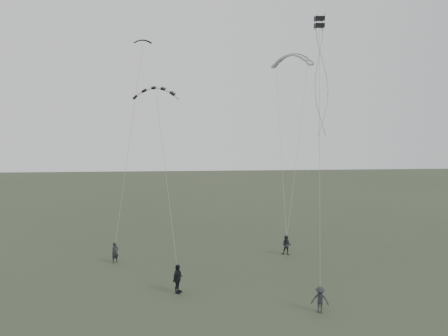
{
  "coord_description": "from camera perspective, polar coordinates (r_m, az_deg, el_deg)",
  "views": [
    {
      "loc": [
        -0.98,
        -26.4,
        10.54
      ],
      "look_at": [
        1.51,
        5.41,
        7.25
      ],
      "focal_mm": 35.0,
      "sensor_mm": 36.0,
      "label": 1
    }
  ],
  "objects": [
    {
      "name": "kite_box",
      "position": [
        30.46,
        12.34,
        18.12
      ],
      "size": [
        0.62,
        0.67,
        0.74
      ],
      "primitive_type": null,
      "rotation": [
        0.08,
        0.0,
        -0.04
      ],
      "color": "black",
      "rests_on": "flyer_far"
    },
    {
      "name": "flyer_center",
      "position": [
        28.11,
        -6.09,
        -14.19
      ],
      "size": [
        0.85,
        1.15,
        1.82
      ],
      "primitive_type": "imported",
      "rotation": [
        0.0,
        0.0,
        1.13
      ],
      "color": "black",
      "rests_on": "ground"
    },
    {
      "name": "ground",
      "position": [
        28.45,
        -2.26,
        -15.87
      ],
      "size": [
        140.0,
        140.0,
        0.0
      ],
      "primitive_type": "plane",
      "color": "#36422B",
      "rests_on": "ground"
    },
    {
      "name": "kite_dark_small",
      "position": [
        39.33,
        -10.58,
        16.09
      ],
      "size": [
        1.51,
        0.56,
        0.59
      ],
      "primitive_type": null,
      "rotation": [
        0.21,
        0.0,
        -0.01
      ],
      "color": "black",
      "rests_on": "flyer_left"
    },
    {
      "name": "flyer_right",
      "position": [
        35.88,
        8.17,
        -9.95
      ],
      "size": [
        0.94,
        0.85,
        1.57
      ],
      "primitive_type": "imported",
      "rotation": [
        0.0,
        0.0,
        -0.42
      ],
      "color": "#28272D",
      "rests_on": "ground"
    },
    {
      "name": "flyer_left",
      "position": [
        34.62,
        -14.03,
        -10.67
      ],
      "size": [
        0.68,
        0.65,
        1.56
      ],
      "primitive_type": "imported",
      "rotation": [
        0.0,
        0.0,
        0.67
      ],
      "color": "#222127",
      "rests_on": "ground"
    },
    {
      "name": "kite_pale_large",
      "position": [
        42.12,
        8.84,
        14.37
      ],
      "size": [
        3.9,
        3.33,
        1.77
      ],
      "primitive_type": null,
      "rotation": [
        0.17,
        0.0,
        -0.64
      ],
      "color": "#AAACAF",
      "rests_on": "flyer_right"
    },
    {
      "name": "flyer_far",
      "position": [
        25.93,
        12.43,
        -16.45
      ],
      "size": [
        1.11,
        0.88,
        1.5
      ],
      "primitive_type": "imported",
      "rotation": [
        0.0,
        0.0,
        -0.38
      ],
      "color": "#28282E",
      "rests_on": "ground"
    },
    {
      "name": "kite_striped",
      "position": [
        31.42,
        -8.85,
        10.33
      ],
      "size": [
        3.28,
        1.03,
        1.39
      ],
      "primitive_type": null,
      "rotation": [
        0.18,
        0.0,
        -0.0
      ],
      "color": "black",
      "rests_on": "flyer_center"
    }
  ]
}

